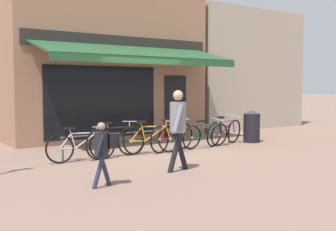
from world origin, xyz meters
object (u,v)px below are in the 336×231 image
(litter_bin, at_px, (252,126))
(bicycle_orange, at_px, (151,139))
(bicycle_silver, at_px, (81,146))
(bicycle_black, at_px, (117,141))
(pedestrian_adult, at_px, (178,122))
(pedestrian_child, at_px, (103,147))
(bicycle_purple, at_px, (224,132))
(bicycle_green, at_px, (206,135))
(bicycle_red, at_px, (172,137))

(litter_bin, bearing_deg, bicycle_orange, -178.28)
(bicycle_silver, distance_m, litter_bin, 5.69)
(bicycle_black, relative_size, litter_bin, 1.84)
(bicycle_black, height_order, litter_bin, litter_bin)
(bicycle_orange, distance_m, pedestrian_adult, 2.34)
(bicycle_silver, height_order, pedestrian_adult, pedestrian_adult)
(bicycle_silver, relative_size, pedestrian_child, 1.50)
(bicycle_purple, xyz_separation_m, pedestrian_adult, (-3.41, -2.30, 0.62))
(bicycle_silver, height_order, litter_bin, litter_bin)
(bicycle_green, bearing_deg, bicycle_purple, 5.98)
(bicycle_black, relative_size, pedestrian_adult, 1.09)
(bicycle_orange, relative_size, bicycle_red, 1.05)
(pedestrian_child, bearing_deg, bicycle_green, -139.49)
(bicycle_silver, distance_m, bicycle_red, 2.62)
(bicycle_silver, relative_size, pedestrian_adult, 1.01)
(bicycle_silver, height_order, bicycle_green, bicycle_green)
(bicycle_black, height_order, bicycle_green, bicycle_black)
(bicycle_orange, bearing_deg, bicycle_green, 9.19)
(bicycle_black, relative_size, bicycle_green, 1.03)
(bicycle_silver, relative_size, bicycle_orange, 0.94)
(pedestrian_child, bearing_deg, bicycle_silver, -94.46)
(bicycle_orange, relative_size, bicycle_purple, 1.00)
(bicycle_orange, xyz_separation_m, bicycle_purple, (2.69, 0.16, 0.00))
(bicycle_orange, xyz_separation_m, pedestrian_child, (-2.59, -2.53, 0.31))
(bicycle_red, bearing_deg, bicycle_silver, 166.38)
(bicycle_silver, relative_size, bicycle_red, 0.98)
(bicycle_purple, distance_m, pedestrian_adult, 4.16)
(bicycle_green, distance_m, pedestrian_adult, 3.38)
(bicycle_silver, distance_m, bicycle_orange, 1.90)
(bicycle_red, bearing_deg, pedestrian_child, -156.81)
(bicycle_silver, distance_m, pedestrian_adult, 2.54)
(bicycle_red, height_order, pedestrian_adult, pedestrian_adult)
(bicycle_silver, bearing_deg, bicycle_green, 3.09)
(bicycle_silver, relative_size, bicycle_green, 0.95)
(bicycle_black, xyz_separation_m, pedestrian_child, (-1.65, -2.60, 0.31))
(bicycle_red, bearing_deg, bicycle_orange, 170.76)
(bicycle_purple, bearing_deg, bicycle_silver, 166.47)
(bicycle_green, bearing_deg, pedestrian_adult, -145.35)
(bicycle_silver, xyz_separation_m, pedestrian_adult, (1.18, -2.15, 0.65))
(bicycle_silver, height_order, bicycle_purple, bicycle_purple)
(bicycle_red, xyz_separation_m, pedestrian_child, (-3.32, -2.60, 0.31))
(bicycle_red, bearing_deg, litter_bin, -14.11)
(bicycle_purple, xyz_separation_m, pedestrian_child, (-5.28, -2.69, 0.31))
(bicycle_orange, distance_m, pedestrian_child, 3.63)
(pedestrian_adult, bearing_deg, bicycle_red, -114.38)
(bicycle_orange, xyz_separation_m, bicycle_red, (0.73, 0.07, 0.01))
(bicycle_orange, distance_m, bicycle_purple, 2.70)
(bicycle_green, relative_size, bicycle_purple, 0.99)
(bicycle_orange, bearing_deg, bicycle_silver, -170.93)
(bicycle_red, distance_m, bicycle_green, 1.11)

